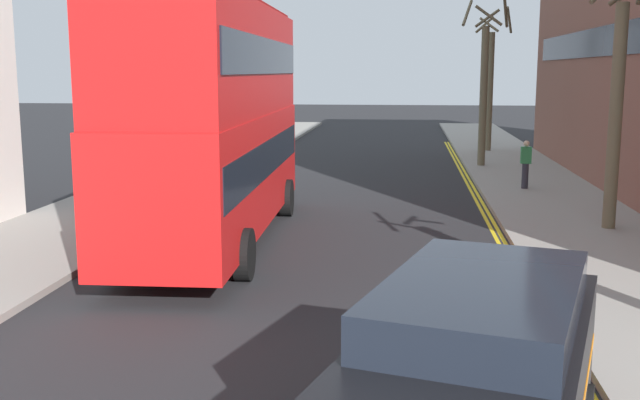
{
  "coord_description": "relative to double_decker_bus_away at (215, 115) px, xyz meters",
  "views": [
    {
      "loc": [
        1.99,
        -2.05,
        4.06
      ],
      "look_at": [
        0.5,
        11.0,
        1.8
      ],
      "focal_mm": 42.31,
      "sensor_mm": 36.0,
      "label": 1
    }
  ],
  "objects": [
    {
      "name": "sidewalk_right",
      "position": [
        8.96,
        0.7,
        -2.96
      ],
      "size": [
        4.0,
        80.0,
        0.14
      ],
      "primitive_type": "cube",
      "color": "gray",
      "rests_on": "ground"
    },
    {
      "name": "sidewalk_left",
      "position": [
        -4.04,
        0.7,
        -2.96
      ],
      "size": [
        4.0,
        80.0,
        0.14
      ],
      "primitive_type": "cube",
      "color": "gray",
      "rests_on": "ground"
    },
    {
      "name": "kerb_line_outer",
      "position": [
        6.86,
        -1.3,
        -3.03
      ],
      "size": [
        0.1,
        56.0,
        0.01
      ],
      "primitive_type": "cube",
      "color": "yellow",
      "rests_on": "ground"
    },
    {
      "name": "kerb_line_inner",
      "position": [
        6.7,
        -1.3,
        -3.03
      ],
      "size": [
        0.1,
        56.0,
        0.01
      ],
      "primitive_type": "cube",
      "color": "yellow",
      "rests_on": "ground"
    },
    {
      "name": "double_decker_bus_away",
      "position": [
        0.0,
        0.0,
        0.0
      ],
      "size": [
        3.05,
        10.88,
        5.64
      ],
      "color": "red",
      "rests_on": "ground"
    },
    {
      "name": "taxi_minivan",
      "position": [
        5.14,
        -10.6,
        -1.96
      ],
      "size": [
        3.11,
        5.14,
        2.12
      ],
      "color": "black",
      "rests_on": "ground"
    },
    {
      "name": "pedestrian_far",
      "position": [
        8.47,
        8.39,
        -2.04
      ],
      "size": [
        0.34,
        0.22,
        1.62
      ],
      "color": "#2D2D38",
      "rests_on": "sidewalk_right"
    },
    {
      "name": "street_tree_near",
      "position": [
        9.59,
        2.03,
        0.28
      ],
      "size": [
        1.56,
        1.54,
        6.33
      ],
      "color": "#6B6047",
      "rests_on": "sidewalk_right"
    },
    {
      "name": "street_tree_mid",
      "position": [
        7.62,
        14.71,
        0.43
      ],
      "size": [
        2.0,
        1.94,
        6.85
      ],
      "color": "#6B6047",
      "rests_on": "sidewalk_right"
    },
    {
      "name": "street_tree_far",
      "position": [
        8.56,
        20.89,
        0.38
      ],
      "size": [
        1.85,
        1.83,
        6.93
      ],
      "color": "#6B6047",
      "rests_on": "sidewalk_right"
    }
  ]
}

